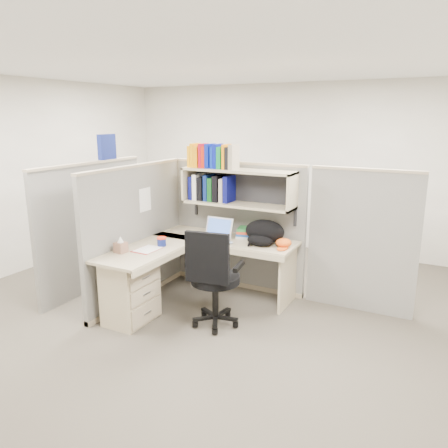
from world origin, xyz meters
The scene contains 14 objects.
ground centered at (0.00, 0.00, 0.00)m, with size 6.00×6.00×0.00m, color #38332B.
room_shell centered at (0.00, 0.00, 1.62)m, with size 6.00×6.00×6.00m.
cubicle centered at (-0.37, 0.45, 0.91)m, with size 3.79×1.84×1.95m.
desk centered at (-0.41, -0.29, 0.44)m, with size 1.74×1.75×0.73m.
laptop centered at (-0.09, 0.46, 0.86)m, with size 0.36×0.36×0.26m, color silver, non-canonical shape.
backpack centered at (0.50, 0.54, 0.87)m, with size 0.47×0.36×0.28m, color black, non-canonical shape.
orange_cap centered at (0.75, 0.55, 0.78)m, with size 0.18×0.21×0.10m, color #D85112, non-canonical shape.
snack_canister centered at (-0.49, -0.06, 0.78)m, with size 0.11×0.11×0.10m.
tissue_box centered at (-0.74, -0.47, 0.82)m, with size 0.11×0.11×0.18m, color #8B624E, non-canonical shape.
mouse centered at (0.15, 0.38, 0.75)m, with size 0.08×0.05×0.03m, color #8A9CC4.
paper_cup centered at (-0.07, 0.70, 0.78)m, with size 0.07×0.07×0.10m, color white.
book_stack centered at (0.17, 0.74, 0.79)m, with size 0.17×0.23×0.11m, color gray, non-canonical shape.
loose_paper centered at (-0.56, -0.24, 0.73)m, with size 0.22×0.29×0.00m, color white, non-canonical shape.
task_chair centered at (0.30, -0.27, 0.38)m, with size 0.60×0.55×1.08m.
Camera 1 is at (2.36, -3.96, 2.17)m, focal length 35.00 mm.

